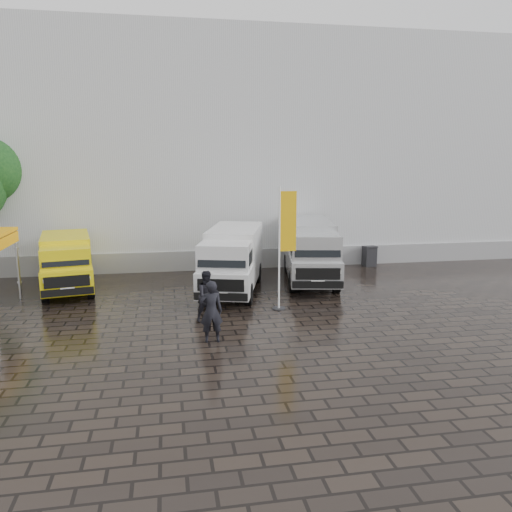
{
  "coord_description": "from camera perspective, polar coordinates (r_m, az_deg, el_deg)",
  "views": [
    {
      "loc": [
        -4.41,
        -16.93,
        5.49
      ],
      "look_at": [
        -0.99,
        2.2,
        1.75
      ],
      "focal_mm": 35.0,
      "sensor_mm": 36.0,
      "label": 1
    }
  ],
  "objects": [
    {
      "name": "ground",
      "position": [
        18.33,
        4.27,
        -6.57
      ],
      "size": [
        120.0,
        120.0,
        0.0
      ],
      "primitive_type": "plane",
      "color": "black",
      "rests_on": "ground"
    },
    {
      "name": "exhibition_hall",
      "position": [
        33.55,
        0.88,
        11.76
      ],
      "size": [
        44.0,
        16.0,
        12.0
      ],
      "primitive_type": "cube",
      "color": "silver",
      "rests_on": "ground"
    },
    {
      "name": "hall_plinth",
      "position": [
        26.17,
        4.22,
        -0.14
      ],
      "size": [
        44.0,
        0.15,
        1.0
      ],
      "primitive_type": "cube",
      "color": "gray",
      "rests_on": "ground"
    },
    {
      "name": "van_yellow",
      "position": [
        22.61,
        -20.82,
        -0.87
      ],
      "size": [
        2.8,
        5.3,
        2.32
      ],
      "primitive_type": null,
      "rotation": [
        0.0,
        0.0,
        0.18
      ],
      "color": "#DAC60B",
      "rests_on": "ground"
    },
    {
      "name": "van_white",
      "position": [
        21.04,
        -2.71,
        -0.58
      ],
      "size": [
        3.58,
        6.39,
        2.63
      ],
      "primitive_type": null,
      "rotation": [
        0.0,
        0.0,
        -0.27
      ],
      "color": "silver",
      "rests_on": "ground"
    },
    {
      "name": "van_silver",
      "position": [
        22.93,
        6.2,
        0.43
      ],
      "size": [
        3.19,
        6.54,
        2.71
      ],
      "primitive_type": null,
      "rotation": [
        0.0,
        0.0,
        -0.18
      ],
      "color": "#BBBEC1",
      "rests_on": "ground"
    },
    {
      "name": "flagpole",
      "position": [
        18.32,
        3.23,
        1.57
      ],
      "size": [
        0.88,
        0.5,
        4.58
      ],
      "color": "black",
      "rests_on": "ground"
    },
    {
      "name": "wheelie_bin",
      "position": [
        26.94,
        12.83,
        0.01
      ],
      "size": [
        0.67,
        0.67,
        1.06
      ],
      "primitive_type": "cube",
      "rotation": [
        0.0,
        0.0,
        0.04
      ],
      "color": "black",
      "rests_on": "ground"
    },
    {
      "name": "person_front",
      "position": [
        15.32,
        -5.14,
        -6.33
      ],
      "size": [
        0.72,
        0.48,
        1.94
      ],
      "primitive_type": "imported",
      "rotation": [
        0.0,
        0.0,
        3.16
      ],
      "color": "black",
      "rests_on": "ground"
    },
    {
      "name": "person_tent",
      "position": [
        17.33,
        -5.52,
        -4.58
      ],
      "size": [
        1.06,
        0.97,
        1.77
      ],
      "primitive_type": "imported",
      "rotation": [
        0.0,
        0.0,
        0.43
      ],
      "color": "black",
      "rests_on": "ground"
    }
  ]
}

